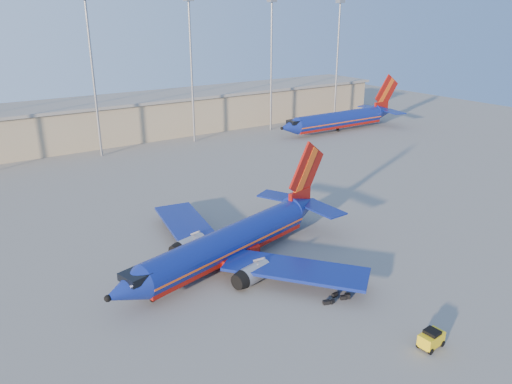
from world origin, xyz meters
TOP-DOWN VIEW (x-y plane):
  - ground at (0.00, 0.00)m, footprint 220.00×220.00m
  - terminal_building at (10.00, 58.00)m, footprint 122.00×16.00m
  - light_mast_row at (5.00, 46.00)m, footprint 101.60×1.60m
  - aircraft_main at (-6.74, -4.85)m, footprint 32.09×30.48m
  - aircraft_second at (47.65, 35.79)m, footprint 35.24×13.74m
  - baggage_tug at (-1.20, -26.83)m, footprint 2.30×1.50m
  - luggage_pile at (-2.73, -17.28)m, footprint 3.02×1.39m

SIDE VIEW (x-z plane):
  - ground at x=0.00m, z-range 0.00..0.00m
  - luggage_pile at x=-2.73m, z-range -0.04..0.44m
  - baggage_tug at x=-1.20m, z-range 0.03..1.62m
  - aircraft_main at x=-6.74m, z-range -3.17..7.89m
  - aircraft_second at x=47.65m, z-range -3.23..8.71m
  - terminal_building at x=10.00m, z-range 0.07..8.57m
  - light_mast_row at x=5.00m, z-range 3.23..31.88m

